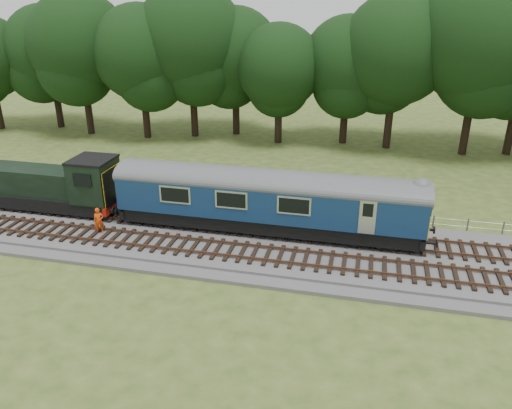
# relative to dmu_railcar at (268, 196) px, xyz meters

# --- Properties ---
(ground) EXTENTS (120.00, 120.00, 0.00)m
(ground) POSITION_rel_dmu_railcar_xyz_m (-2.17, -1.40, -2.61)
(ground) COLOR #3B551F
(ground) RESTS_ON ground
(ballast) EXTENTS (70.00, 7.00, 0.35)m
(ballast) POSITION_rel_dmu_railcar_xyz_m (-2.17, -1.40, -2.43)
(ballast) COLOR #4C4C4F
(ballast) RESTS_ON ground
(track_north) EXTENTS (67.20, 2.40, 0.21)m
(track_north) POSITION_rel_dmu_railcar_xyz_m (-2.17, -0.00, -2.19)
(track_north) COLOR black
(track_north) RESTS_ON ballast
(track_south) EXTENTS (67.20, 2.40, 0.21)m
(track_south) POSITION_rel_dmu_railcar_xyz_m (-2.17, -3.00, -2.19)
(track_south) COLOR black
(track_south) RESTS_ON ballast
(fence) EXTENTS (64.00, 0.12, 1.00)m
(fence) POSITION_rel_dmu_railcar_xyz_m (-2.17, 3.10, -2.61)
(fence) COLOR #6B6054
(fence) RESTS_ON ground
(tree_line) EXTENTS (70.00, 8.00, 18.00)m
(tree_line) POSITION_rel_dmu_railcar_xyz_m (-2.17, 20.60, -2.61)
(tree_line) COLOR black
(tree_line) RESTS_ON ground
(dmu_railcar) EXTENTS (18.05, 2.86, 3.88)m
(dmu_railcar) POSITION_rel_dmu_railcar_xyz_m (0.00, 0.00, 0.00)
(dmu_railcar) COLOR black
(dmu_railcar) RESTS_ON ground
(shunter_loco) EXTENTS (8.91, 2.60, 3.38)m
(shunter_loco) POSITION_rel_dmu_railcar_xyz_m (-13.93, 0.00, -0.63)
(shunter_loco) COLOR black
(shunter_loco) RESTS_ON ground
(worker) EXTENTS (0.70, 0.64, 1.60)m
(worker) POSITION_rel_dmu_railcar_xyz_m (-9.65, -2.58, -1.45)
(worker) COLOR #F2470C
(worker) RESTS_ON ballast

